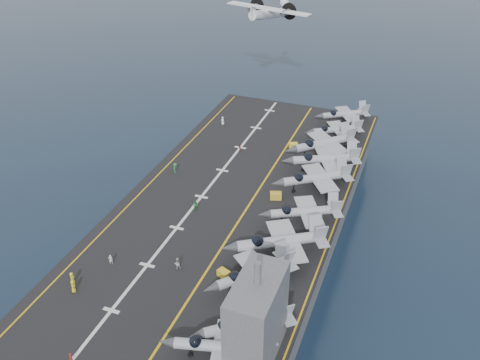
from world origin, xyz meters
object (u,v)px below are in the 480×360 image
(island_superstructure, at_px, (257,311))
(transport_plane, at_px, (268,14))
(fighter_jet_0, at_px, (220,346))
(tow_cart_a, at_px, (224,274))

(island_superstructure, distance_m, transport_plane, 94.50)
(fighter_jet_0, bearing_deg, island_superstructure, 29.25)
(fighter_jet_0, xyz_separation_m, transport_plane, (-24.51, 91.77, 15.16))
(fighter_jet_0, distance_m, tow_cart_a, 15.11)
(island_superstructure, bearing_deg, transport_plane, 107.62)
(fighter_jet_0, bearing_deg, transport_plane, 104.95)
(island_superstructure, bearing_deg, tow_cart_a, 127.74)
(island_superstructure, height_order, transport_plane, transport_plane)
(fighter_jet_0, distance_m, transport_plane, 96.18)
(island_superstructure, height_order, tow_cart_a, island_superstructure)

